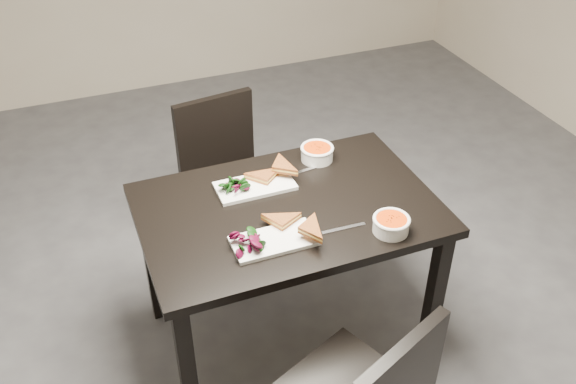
% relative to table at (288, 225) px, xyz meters
% --- Properties ---
extents(ground, '(5.00, 5.00, 0.00)m').
position_rel_table_xyz_m(ground, '(0.06, 0.32, -0.65)').
color(ground, '#47474C').
rests_on(ground, ground).
extents(table, '(1.20, 0.80, 0.75)m').
position_rel_table_xyz_m(table, '(0.00, 0.00, 0.00)').
color(table, black).
rests_on(table, ground).
extents(chair_far, '(0.47, 0.47, 0.85)m').
position_rel_table_xyz_m(chair_far, '(-0.06, 0.73, -0.17)').
color(chair_far, black).
rests_on(chair_far, ground).
extents(plate_near, '(0.32, 0.16, 0.02)m').
position_rel_table_xyz_m(plate_near, '(-0.13, -0.19, 0.11)').
color(plate_near, white).
rests_on(plate_near, table).
extents(sandwich_near, '(0.20, 0.18, 0.05)m').
position_rel_table_xyz_m(sandwich_near, '(-0.07, -0.18, 0.14)').
color(sandwich_near, '#AD5724').
rests_on(sandwich_near, plate_near).
extents(salad_near, '(0.10, 0.09, 0.04)m').
position_rel_table_xyz_m(salad_near, '(-0.23, -0.19, 0.14)').
color(salad_near, black).
rests_on(salad_near, plate_near).
extents(soup_bowl_near, '(0.15, 0.15, 0.07)m').
position_rel_table_xyz_m(soup_bowl_near, '(0.31, -0.29, 0.14)').
color(soup_bowl_near, white).
rests_on(soup_bowl_near, table).
extents(cutlery_near, '(0.18, 0.02, 0.00)m').
position_rel_table_xyz_m(cutlery_near, '(0.15, -0.21, 0.10)').
color(cutlery_near, silver).
rests_on(cutlery_near, table).
extents(plate_far, '(0.33, 0.16, 0.02)m').
position_rel_table_xyz_m(plate_far, '(-0.08, 0.17, 0.11)').
color(plate_far, white).
rests_on(plate_far, table).
extents(sandwich_far, '(0.20, 0.20, 0.05)m').
position_rel_table_xyz_m(sandwich_far, '(-0.02, 0.16, 0.14)').
color(sandwich_far, '#AD5724').
rests_on(sandwich_far, plate_far).
extents(salad_far, '(0.10, 0.09, 0.05)m').
position_rel_table_xyz_m(salad_far, '(-0.18, 0.17, 0.14)').
color(salad_far, black).
rests_on(salad_far, plate_far).
extents(soup_bowl_far, '(0.15, 0.15, 0.07)m').
position_rel_table_xyz_m(soup_bowl_far, '(0.25, 0.28, 0.14)').
color(soup_bowl_far, white).
rests_on(soup_bowl_far, table).
extents(cutlery_far, '(0.18, 0.04, 0.00)m').
position_rel_table_xyz_m(cutlery_far, '(0.14, 0.21, 0.10)').
color(cutlery_far, silver).
rests_on(cutlery_far, table).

